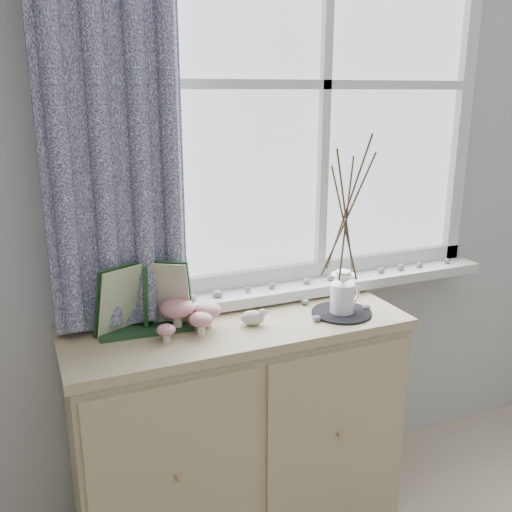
% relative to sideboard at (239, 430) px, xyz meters
% --- Properties ---
extents(sideboard, '(1.20, 0.45, 0.85)m').
position_rel_sideboard_xyz_m(sideboard, '(0.00, 0.00, 0.00)').
color(sideboard, '#C4AF89').
rests_on(sideboard, ground).
extents(botanical_book, '(0.37, 0.15, 0.25)m').
position_rel_sideboard_xyz_m(botanical_book, '(-0.31, 0.02, 0.55)').
color(botanical_book, '#1E4022').
rests_on(botanical_book, sideboard).
extents(toadstool_cluster, '(0.24, 0.17, 0.11)m').
position_rel_sideboard_xyz_m(toadstool_cluster, '(-0.18, 0.01, 0.49)').
color(toadstool_cluster, silver).
rests_on(toadstool_cluster, sideboard).
extents(wooden_eggs, '(0.09, 0.11, 0.07)m').
position_rel_sideboard_xyz_m(wooden_eggs, '(-0.15, 0.08, 0.45)').
color(wooden_eggs, tan).
rests_on(wooden_eggs, sideboard).
extents(songbird_figurine, '(0.12, 0.09, 0.06)m').
position_rel_sideboard_xyz_m(songbird_figurine, '(0.04, -0.04, 0.45)').
color(songbird_figurine, silver).
rests_on(songbird_figurine, sideboard).
extents(crocheted_doily, '(0.22, 0.22, 0.01)m').
position_rel_sideboard_xyz_m(crocheted_doily, '(0.38, -0.07, 0.43)').
color(crocheted_doily, black).
rests_on(crocheted_doily, sideboard).
extents(twig_pitcher, '(0.30, 0.30, 0.66)m').
position_rel_sideboard_xyz_m(twig_pitcher, '(0.38, -0.07, 0.80)').
color(twig_pitcher, white).
rests_on(twig_pitcher, crocheted_doily).
extents(sideboard_pebbles, '(0.33, 0.23, 0.02)m').
position_rel_sideboard_xyz_m(sideboard_pebbles, '(0.33, 0.01, 0.44)').
color(sideboard_pebbles, gray).
rests_on(sideboard_pebbles, sideboard).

